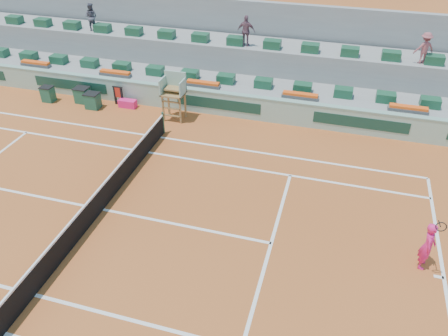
# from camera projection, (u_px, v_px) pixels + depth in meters

# --- Properties ---
(ground) EXTENTS (90.00, 90.00, 0.00)m
(ground) POSITION_uv_depth(u_px,v_px,m) (103.00, 210.00, 16.33)
(ground) COLOR #A54E20
(ground) RESTS_ON ground
(seating_tier_lower) EXTENTS (36.00, 4.00, 1.20)m
(seating_tier_lower) POSITION_uv_depth(u_px,v_px,m) (196.00, 82.00, 24.42)
(seating_tier_lower) COLOR #959592
(seating_tier_lower) RESTS_ON ground
(seating_tier_upper) EXTENTS (36.00, 2.40, 2.60)m
(seating_tier_upper) POSITION_uv_depth(u_px,v_px,m) (205.00, 60.00, 25.28)
(seating_tier_upper) COLOR #959592
(seating_tier_upper) RESTS_ON ground
(stadium_back_wall) EXTENTS (36.00, 0.40, 4.40)m
(stadium_back_wall) POSITION_uv_depth(u_px,v_px,m) (213.00, 36.00, 26.03)
(stadium_back_wall) COLOR #959592
(stadium_back_wall) RESTS_ON ground
(player_bag) EXTENTS (0.93, 0.42, 0.42)m
(player_bag) POSITION_uv_depth(u_px,v_px,m) (128.00, 103.00, 23.12)
(player_bag) COLOR #FC2076
(player_bag) RESTS_ON ground
(spectator_left) EXTENTS (0.79, 0.63, 1.56)m
(spectator_left) POSITION_uv_depth(u_px,v_px,m) (91.00, 17.00, 25.21)
(spectator_left) COLOR #50505E
(spectator_left) RESTS_ON seating_tier_upper
(spectator_mid) EXTENTS (0.95, 0.40, 1.62)m
(spectator_mid) POSITION_uv_depth(u_px,v_px,m) (246.00, 31.00, 22.99)
(spectator_mid) COLOR #78505D
(spectator_mid) RESTS_ON seating_tier_upper
(spectator_right) EXTENTS (1.11, 0.89, 1.51)m
(spectator_right) POSITION_uv_depth(u_px,v_px,m) (424.00, 48.00, 21.01)
(spectator_right) COLOR #9E4F54
(spectator_right) RESTS_ON seating_tier_upper
(court_lines) EXTENTS (23.89, 11.09, 0.01)m
(court_lines) POSITION_uv_depth(u_px,v_px,m) (103.00, 209.00, 16.33)
(court_lines) COLOR white
(court_lines) RESTS_ON ground
(tennis_net) EXTENTS (0.10, 11.97, 1.10)m
(tennis_net) POSITION_uv_depth(u_px,v_px,m) (101.00, 199.00, 16.03)
(tennis_net) COLOR black
(tennis_net) RESTS_ON ground
(advertising_hoarding) EXTENTS (36.00, 0.34, 1.26)m
(advertising_hoarding) POSITION_uv_depth(u_px,v_px,m) (183.00, 98.00, 22.66)
(advertising_hoarding) COLOR #96BDA9
(advertising_hoarding) RESTS_ON ground
(umpire_chair) EXTENTS (1.10, 0.90, 2.40)m
(umpire_chair) POSITION_uv_depth(u_px,v_px,m) (174.00, 90.00, 21.36)
(umpire_chair) COLOR olive
(umpire_chair) RESTS_ON ground
(seat_row_lower) EXTENTS (32.90, 0.60, 0.44)m
(seat_row_lower) POSITION_uv_depth(u_px,v_px,m) (190.00, 74.00, 23.25)
(seat_row_lower) COLOR #194D31
(seat_row_lower) RESTS_ON seating_tier_lower
(seat_row_upper) EXTENTS (32.90, 0.60, 0.44)m
(seat_row_upper) POSITION_uv_depth(u_px,v_px,m) (201.00, 37.00, 23.94)
(seat_row_upper) COLOR #194D31
(seat_row_upper) RESTS_ON seating_tier_upper
(flower_planters) EXTENTS (26.80, 0.36, 0.28)m
(flower_planters) POSITION_uv_depth(u_px,v_px,m) (158.00, 79.00, 23.01)
(flower_planters) COLOR #505050
(flower_planters) RESTS_ON seating_tier_lower
(drink_cooler_a) EXTENTS (0.74, 0.64, 0.84)m
(drink_cooler_a) POSITION_uv_depth(u_px,v_px,m) (93.00, 101.00, 22.92)
(drink_cooler_a) COLOR #1B513B
(drink_cooler_a) RESTS_ON ground
(drink_cooler_b) EXTENTS (0.77, 0.66, 0.84)m
(drink_cooler_b) POSITION_uv_depth(u_px,v_px,m) (82.00, 95.00, 23.48)
(drink_cooler_b) COLOR #1B513B
(drink_cooler_b) RESTS_ON ground
(drink_cooler_c) EXTENTS (0.65, 0.56, 0.84)m
(drink_cooler_c) POSITION_uv_depth(u_px,v_px,m) (48.00, 94.00, 23.59)
(drink_cooler_c) COLOR #1B513B
(drink_cooler_c) RESTS_ON ground
(towel_rack) EXTENTS (0.57, 0.09, 1.03)m
(towel_rack) POSITION_uv_depth(u_px,v_px,m) (118.00, 94.00, 23.15)
(towel_rack) COLOR black
(towel_rack) RESTS_ON ground
(tennis_player) EXTENTS (0.50, 0.90, 2.28)m
(tennis_player) POSITION_uv_depth(u_px,v_px,m) (428.00, 246.00, 13.57)
(tennis_player) COLOR #FC2076
(tennis_player) RESTS_ON ground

